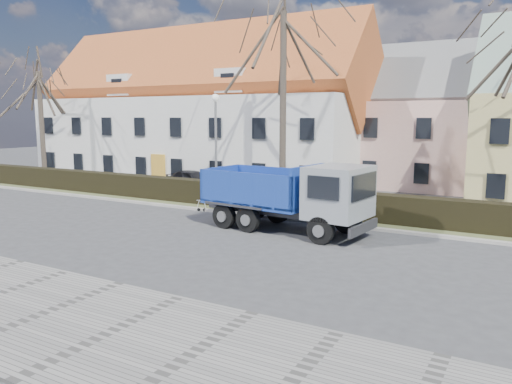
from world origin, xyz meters
The scene contains 13 objects.
ground centered at (0.00, 0.00, 0.00)m, with size 120.00×120.00×0.00m, color #373739.
sidewalk_near centered at (0.00, -8.50, 0.04)m, with size 80.00×5.00×0.08m, color gray.
curb_far centered at (0.00, 4.60, 0.06)m, with size 80.00×0.30×0.12m, color gray.
grass_strip centered at (0.00, 6.20, 0.05)m, with size 80.00×3.00×0.10m, color #49512E.
hedge centered at (0.00, 6.00, 0.65)m, with size 60.00×0.90×1.30m, color black.
building_white centered at (-13.00, 16.00, 4.75)m, with size 26.80×10.80×9.50m, color silver, non-canonical shape.
building_pink centered at (4.00, 20.00, 4.00)m, with size 10.80×8.80×8.00m, color #DAA69A, non-canonical shape.
tree_0 centered at (-22.00, 8.50, 4.95)m, with size 7.20×7.20×9.90m, color #393027, non-canonical shape.
tree_1 centered at (-2.00, 8.50, 6.33)m, with size 9.20×9.20×12.65m, color #393027, non-canonical shape.
dump_truck centered at (0.81, 2.66, 1.51)m, with size 7.57×2.81×3.03m, color navy, non-canonical shape.
streetlight centered at (-5.40, 7.00, 3.07)m, with size 0.48×0.48×6.13m, color gray, non-canonical shape.
cart_frame centered at (-4.80, 4.38, 0.33)m, with size 0.72×0.41×0.66m, color silver, non-canonical shape.
parked_car_a centered at (-9.55, 10.29, 0.68)m, with size 1.61×3.99×1.36m, color black.
Camera 1 is at (10.27, -16.13, 4.85)m, focal length 35.00 mm.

